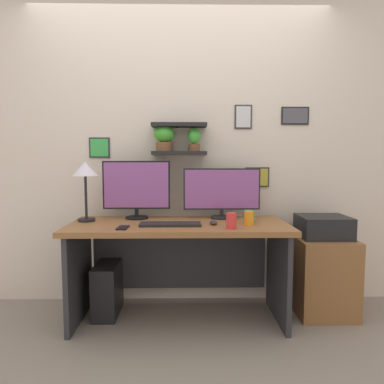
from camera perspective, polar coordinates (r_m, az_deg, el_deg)
The scene contains 15 objects.
ground_plane at distance 2.93m, azimuth -2.05°, elevation -19.52°, with size 8.00×8.00×0.00m, color gray.
back_wall_assembly at distance 3.10m, azimuth -1.97°, elevation 7.51°, with size 4.40×0.24×2.70m.
desk at distance 2.80m, azimuth -2.07°, elevation -8.97°, with size 1.64×0.68×0.75m.
monitor_left at distance 2.92m, azimuth -8.81°, elevation 0.64°, with size 0.54×0.18×0.46m.
monitor_right at distance 2.91m, azimuth 4.74°, elevation 0.06°, with size 0.62×0.18×0.41m.
keyboard at distance 2.61m, azimuth -3.46°, elevation -5.12°, with size 0.44×0.14×0.02m, color black.
computer_mouse at distance 2.64m, azimuth 3.40°, elevation -4.87°, with size 0.06×0.09×0.03m, color #2D2D33.
desk_lamp at distance 2.86m, azimuth -16.57°, elevation 2.82°, with size 0.19×0.19×0.46m.
cell_phone at distance 2.55m, azimuth -10.92°, elevation -5.57°, with size 0.07×0.14×0.01m, color black.
coffee_mug at distance 2.77m, azimuth 9.06°, elevation -3.83°, with size 0.08×0.08×0.09m, color green.
pen_cup at distance 2.65m, azimuth 9.02°, elevation -4.12°, with size 0.07×0.07×0.10m, color orange.
water_cup at distance 2.50m, azimuth 6.25°, elevation -4.56°, with size 0.07×0.07×0.11m, color red.
drawer_cabinet at distance 3.13m, azimuth 19.87°, elevation -12.22°, with size 0.44×0.50×0.61m, color brown.
printer at distance 3.04m, azimuth 20.11°, elevation -5.19°, with size 0.38×0.34×0.17m, color black.
computer_tower_left at distance 3.03m, azimuth -13.23°, elevation -14.70°, with size 0.18×0.40×0.41m, color black.
Camera 1 is at (0.05, -2.66, 1.23)m, focal length 33.62 mm.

